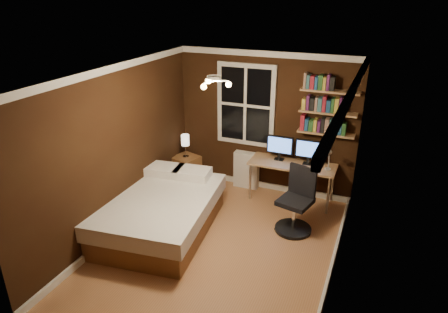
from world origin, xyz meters
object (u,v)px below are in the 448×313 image
at_px(desk_lamp, 328,159).
at_px(office_chair, 296,207).
at_px(desk, 292,167).
at_px(monitor_right, 309,152).
at_px(bed, 161,212).
at_px(bedside_lamp, 185,146).
at_px(radiator, 246,170).
at_px(nightstand, 186,170).
at_px(monitor_left, 280,148).

height_order(desk_lamp, office_chair, desk_lamp).
distance_m(desk, monitor_right, 0.38).
relative_size(desk_lamp, office_chair, 0.43).
xyz_separation_m(bed, desk_lamp, (2.20, 1.58, 0.61)).
relative_size(bed, bedside_lamp, 5.16).
xyz_separation_m(radiator, desk_lamp, (1.48, -0.27, 0.57)).
height_order(monitor_right, desk_lamp, desk_lamp).
relative_size(bed, radiator, 3.27).
bearing_deg(radiator, desk, -11.11).
bearing_deg(bedside_lamp, monitor_right, 4.59).
height_order(nightstand, bedside_lamp, bedside_lamp).
bearing_deg(bed, monitor_right, 36.38).
xyz_separation_m(bed, bedside_lamp, (-0.38, 1.57, 0.45)).
bearing_deg(radiator, monitor_left, -9.10).
bearing_deg(bed, desk_lamp, 28.64).
bearing_deg(bed, desk, 39.18).
relative_size(radiator, office_chair, 0.68).
relative_size(desk, office_chair, 1.44).
bearing_deg(monitor_right, desk_lamp, -25.82).
bearing_deg(desk, radiator, 168.89).
xyz_separation_m(radiator, office_chair, (1.18, -1.07, 0.04)).
height_order(nightstand, desk_lamp, desk_lamp).
bearing_deg(bedside_lamp, desk_lamp, 0.20).
bearing_deg(bedside_lamp, desk, 3.05).
height_order(radiator, office_chair, office_chair).
distance_m(bed, monitor_right, 2.62).
bearing_deg(desk_lamp, nightstand, -179.80).
xyz_separation_m(nightstand, monitor_right, (2.23, 0.18, 0.64)).
bearing_deg(desk_lamp, office_chair, -110.81).
bearing_deg(monitor_right, bedside_lamp, -175.41).
xyz_separation_m(bed, monitor_left, (1.35, 1.75, 0.61)).
xyz_separation_m(nightstand, desk_lamp, (2.58, 0.01, 0.65)).
distance_m(bed, desk_lamp, 2.78).
bearing_deg(monitor_right, monitor_left, 180.00).
bearing_deg(monitor_right, nightstand, -175.41).
distance_m(radiator, office_chair, 1.59).
height_order(nightstand, desk, desk).
height_order(bedside_lamp, radiator, bedside_lamp).
xyz_separation_m(nightstand, bedside_lamp, (0.00, 0.00, 0.49)).
bearing_deg(monitor_left, desk_lamp, -11.31).
bearing_deg(bedside_lamp, nightstand, 0.00).
xyz_separation_m(bedside_lamp, monitor_right, (2.23, 0.18, 0.16)).
bearing_deg(desk, monitor_right, 16.77).
bearing_deg(office_chair, bedside_lamp, 175.25).
distance_m(bedside_lamp, monitor_left, 1.75).
distance_m(bedside_lamp, desk, 2.00).
height_order(bed, desk, bed).
distance_m(bed, bedside_lamp, 1.68).
height_order(desk, office_chair, office_chair).
relative_size(bed, monitor_left, 4.90).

